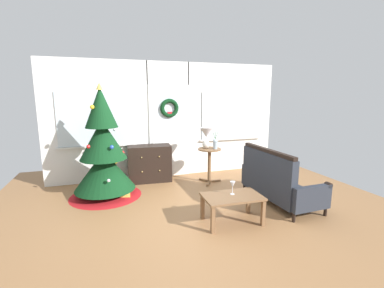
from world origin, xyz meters
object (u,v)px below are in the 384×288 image
at_px(side_table, 209,159).
at_px(gift_box, 125,193).
at_px(christmas_tree, 104,156).
at_px(settee_sofa, 276,182).
at_px(wine_glass, 233,185).
at_px(table_lamp, 206,135).
at_px(flower_vase, 215,143).
at_px(coffee_table, 232,200).
at_px(dresser_cabinet, 150,163).

relative_size(side_table, gift_box, 4.27).
distance_m(christmas_tree, settee_sofa, 3.07).
bearing_deg(christmas_tree, wine_glass, -42.44).
relative_size(table_lamp, flower_vase, 1.26).
bearing_deg(gift_box, coffee_table, -45.79).
height_order(flower_vase, coffee_table, flower_vase).
height_order(table_lamp, coffee_table, table_lamp).
distance_m(settee_sofa, coffee_table, 1.12).
xyz_separation_m(dresser_cabinet, side_table, (1.18, -0.49, 0.13)).
xyz_separation_m(table_lamp, gift_box, (-1.71, -0.36, -0.93)).
bearing_deg(table_lamp, coffee_table, -99.15).
bearing_deg(wine_glass, gift_box, 135.56).
height_order(coffee_table, wine_glass, wine_glass).
distance_m(christmas_tree, side_table, 2.12).
height_order(side_table, coffee_table, side_table).
bearing_deg(side_table, flower_vase, -30.96).
xyz_separation_m(christmas_tree, flower_vase, (2.20, 0.06, 0.09)).
height_order(table_lamp, flower_vase, table_lamp).
height_order(christmas_tree, gift_box, christmas_tree).
height_order(side_table, gift_box, side_table).
xyz_separation_m(side_table, flower_vase, (0.10, -0.06, 0.33)).
bearing_deg(wine_glass, coffee_table, -114.92).
bearing_deg(flower_vase, table_lamp, 147.99).
xyz_separation_m(dresser_cabinet, wine_glass, (0.85, -2.23, 0.16)).
relative_size(coffee_table, gift_box, 4.98).
height_order(settee_sofa, flower_vase, flower_vase).
bearing_deg(coffee_table, side_table, 78.78).
height_order(dresser_cabinet, table_lamp, table_lamp).
bearing_deg(table_lamp, christmas_tree, -175.55).
xyz_separation_m(christmas_tree, settee_sofa, (2.78, -1.24, -0.38)).
relative_size(dresser_cabinet, side_table, 1.26).
relative_size(side_table, flower_vase, 2.10).
distance_m(coffee_table, gift_box, 2.05).
distance_m(christmas_tree, coffee_table, 2.44).
height_order(settee_sofa, side_table, settee_sofa).
height_order(wine_glass, gift_box, wine_glass).
bearing_deg(flower_vase, coffee_table, -104.76).
bearing_deg(settee_sofa, dresser_cabinet, 135.11).
height_order(dresser_cabinet, wine_glass, dresser_cabinet).
bearing_deg(settee_sofa, christmas_tree, 155.90).
distance_m(side_table, table_lamp, 0.51).
bearing_deg(gift_box, table_lamp, 12.03).
height_order(dresser_cabinet, gift_box, dresser_cabinet).
distance_m(flower_vase, wine_glass, 1.76).
height_order(christmas_tree, wine_glass, christmas_tree).
bearing_deg(settee_sofa, table_lamp, 117.84).
bearing_deg(dresser_cabinet, flower_vase, -23.29).
distance_m(dresser_cabinet, side_table, 1.28).
relative_size(christmas_tree, wine_glass, 10.48).
height_order(dresser_cabinet, flower_vase, flower_vase).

